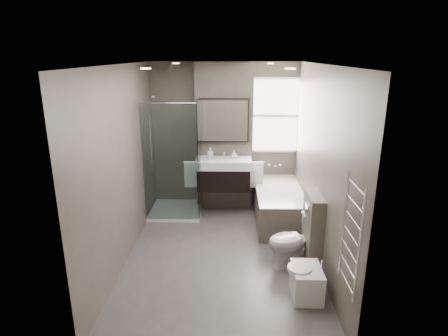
{
  "coord_description": "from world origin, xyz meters",
  "views": [
    {
      "loc": [
        0.15,
        -4.73,
        2.73
      ],
      "look_at": [
        0.03,
        0.15,
        1.23
      ],
      "focal_mm": 30.0,
      "sensor_mm": 36.0,
      "label": 1
    }
  ],
  "objects_px": {
    "vanity": "(224,173)",
    "bidet": "(306,282)",
    "bathtub": "(278,204)",
    "toilet": "(294,241)"
  },
  "relations": [
    {
      "from": "vanity",
      "to": "bidet",
      "type": "relative_size",
      "value": 1.97
    },
    {
      "from": "bidet",
      "to": "vanity",
      "type": "bearing_deg",
      "value": 113.11
    },
    {
      "from": "vanity",
      "to": "bidet",
      "type": "height_order",
      "value": "vanity"
    },
    {
      "from": "bathtub",
      "to": "toilet",
      "type": "height_order",
      "value": "toilet"
    },
    {
      "from": "vanity",
      "to": "toilet",
      "type": "relative_size",
      "value": 1.35
    },
    {
      "from": "bathtub",
      "to": "vanity",
      "type": "bearing_deg",
      "value": 160.63
    },
    {
      "from": "toilet",
      "to": "bidet",
      "type": "height_order",
      "value": "toilet"
    },
    {
      "from": "bidet",
      "to": "bathtub",
      "type": "bearing_deg",
      "value": 92.5
    },
    {
      "from": "bathtub",
      "to": "toilet",
      "type": "xyz_separation_m",
      "value": [
        0.05,
        -1.36,
        0.04
      ]
    },
    {
      "from": "vanity",
      "to": "bathtub",
      "type": "distance_m",
      "value": 1.07
    }
  ]
}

